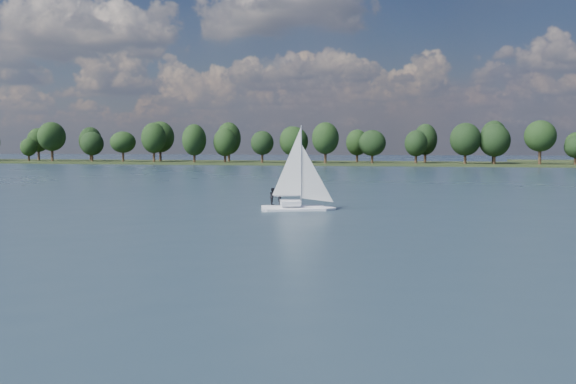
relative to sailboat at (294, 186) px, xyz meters
name	(u,v)px	position (x,y,z in m)	size (l,w,h in m)	color
ground	(316,181)	(-7.86, 52.25, -2.47)	(700.00, 700.00, 0.00)	#233342
far_shore	(376,164)	(-7.86, 164.25, -2.47)	(660.00, 40.00, 1.50)	black
sailboat	(294,186)	(0.00, 0.00, 0.00)	(6.95, 4.14, 8.85)	white
treeline	(307,141)	(-31.48, 159.92, 5.60)	(562.13, 73.60, 18.84)	black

